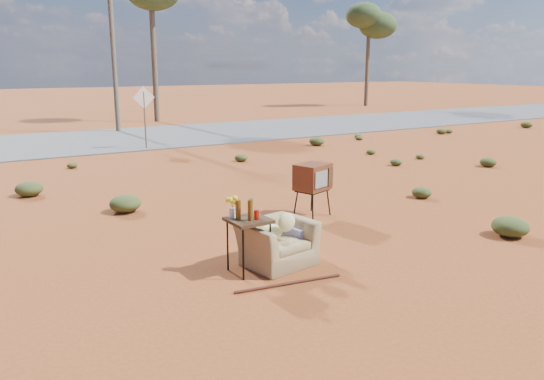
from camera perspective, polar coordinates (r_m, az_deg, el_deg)
ground at (r=8.17m, az=2.92°, el=-7.41°), size 140.00×140.00×0.00m
highway at (r=21.95m, az=-19.51°, el=4.97°), size 140.00×7.00×0.04m
armchair at (r=7.90m, az=0.89°, el=-5.00°), size 1.25×0.93×0.88m
tv_unit at (r=10.26m, az=4.41°, el=1.34°), size 0.78×0.69×1.04m
side_table at (r=7.43m, az=-2.93°, el=-2.91°), size 0.57×0.57×1.10m
rusty_bar at (r=7.24m, az=1.80°, el=-10.01°), size 1.53×0.27×0.04m
road_sign at (r=19.28m, az=-13.58°, el=8.76°), size 0.78×0.06×2.19m
eucalyptus_right at (r=40.25m, az=10.39°, el=17.36°), size 3.20×3.20×7.10m
utility_pole_center at (r=24.68m, az=-16.81°, el=15.62°), size 1.40×0.20×8.00m
scrub_patch at (r=11.61m, az=-12.75°, el=-0.75°), size 17.49×8.07×0.33m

